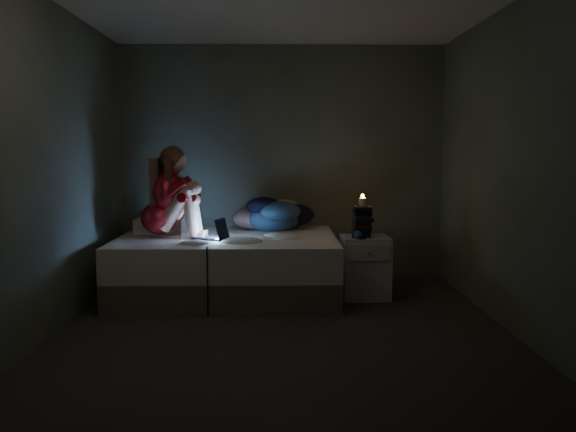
{
  "coord_description": "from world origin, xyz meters",
  "views": [
    {
      "loc": [
        -0.04,
        -4.73,
        1.44
      ],
      "look_at": [
        0.05,
        1.0,
        0.8
      ],
      "focal_mm": 36.7,
      "sensor_mm": 36.0,
      "label": 1
    }
  ],
  "objects_px": {
    "bed": "(228,265)",
    "laptop": "(210,228)",
    "woman": "(159,192)",
    "nightstand": "(365,267)",
    "candle": "(362,204)",
    "phone": "(359,238)"
  },
  "relations": [
    {
      "from": "phone",
      "to": "bed",
      "type": "bearing_deg",
      "value": 143.07
    },
    {
      "from": "bed",
      "to": "candle",
      "type": "xyz_separation_m",
      "value": [
        1.32,
        -0.17,
        0.63
      ]
    },
    {
      "from": "bed",
      "to": "laptop",
      "type": "height_order",
      "value": "laptop"
    },
    {
      "from": "nightstand",
      "to": "woman",
      "type": "bearing_deg",
      "value": 175.95
    },
    {
      "from": "bed",
      "to": "woman",
      "type": "distance_m",
      "value": 1.0
    },
    {
      "from": "nightstand",
      "to": "candle",
      "type": "distance_m",
      "value": 0.62
    },
    {
      "from": "woman",
      "to": "phone",
      "type": "height_order",
      "value": "woman"
    },
    {
      "from": "bed",
      "to": "woman",
      "type": "xyz_separation_m",
      "value": [
        -0.66,
        -0.09,
        0.74
      ]
    },
    {
      "from": "laptop",
      "to": "nightstand",
      "type": "xyz_separation_m",
      "value": [
        1.51,
        0.04,
        -0.39
      ]
    },
    {
      "from": "laptop",
      "to": "candle",
      "type": "bearing_deg",
      "value": 22.7
    },
    {
      "from": "bed",
      "to": "woman",
      "type": "bearing_deg",
      "value": -172.44
    },
    {
      "from": "woman",
      "to": "candle",
      "type": "relative_size",
      "value": 11.23
    },
    {
      "from": "phone",
      "to": "nightstand",
      "type": "bearing_deg",
      "value": 31.36
    },
    {
      "from": "candle",
      "to": "phone",
      "type": "relative_size",
      "value": 0.57
    },
    {
      "from": "bed",
      "to": "laptop",
      "type": "xyz_separation_m",
      "value": [
        -0.16,
        -0.22,
        0.4
      ]
    },
    {
      "from": "bed",
      "to": "candle",
      "type": "distance_m",
      "value": 1.47
    },
    {
      "from": "nightstand",
      "to": "candle",
      "type": "bearing_deg",
      "value": 165.52
    },
    {
      "from": "bed",
      "to": "laptop",
      "type": "distance_m",
      "value": 0.48
    },
    {
      "from": "woman",
      "to": "candle",
      "type": "height_order",
      "value": "woman"
    },
    {
      "from": "woman",
      "to": "nightstand",
      "type": "bearing_deg",
      "value": 0.76
    },
    {
      "from": "nightstand",
      "to": "laptop",
      "type": "bearing_deg",
      "value": -179.85
    },
    {
      "from": "bed",
      "to": "woman",
      "type": "relative_size",
      "value": 2.39
    }
  ]
}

